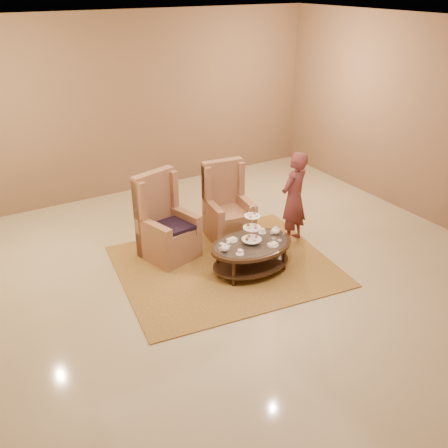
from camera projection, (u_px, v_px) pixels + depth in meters
ground at (239, 276)px, 7.49m from camera, size 8.00×8.00×0.00m
ceiling at (239, 276)px, 7.49m from camera, size 8.00×8.00×0.02m
wall_back at (132, 106)px, 9.78m from camera, size 8.00×0.04×3.50m
wall_right at (438, 125)px, 8.52m from camera, size 0.04×8.00×3.50m
rug at (225, 266)px, 7.74m from camera, size 3.48×3.02×0.02m
tea_table at (251, 248)px, 7.45m from camera, size 1.31×0.91×1.09m
armchair_left at (165, 229)px, 7.85m from camera, size 0.92×0.94×1.37m
armchair_right at (227, 212)px, 8.47m from camera, size 0.79×0.81×1.31m
person at (294, 198)px, 8.13m from camera, size 0.67×0.55×1.57m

